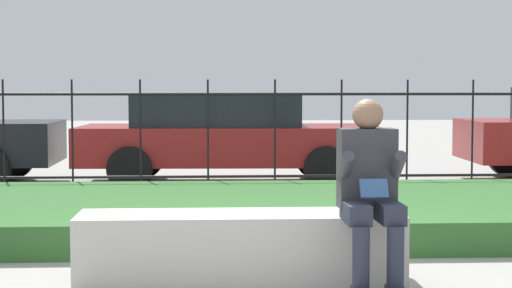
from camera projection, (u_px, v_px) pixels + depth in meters
The scene contains 6 objects.
ground_plane at pixel (265, 280), 6.00m from camera, with size 60.00×60.00×0.00m, color #9E9B93.
stone_bench at pixel (240, 251), 5.98m from camera, with size 2.26×0.57×0.48m.
person_seated_reader at pixel (370, 186), 5.67m from camera, with size 0.42×0.73×1.28m.
grass_berm at pixel (249, 213), 8.29m from camera, with size 10.02×3.21×0.28m.
iron_fence at pixel (242, 137), 10.22m from camera, with size 8.02×0.03×1.45m.
car_parked_center at pixel (225, 135), 11.99m from camera, with size 4.20×1.97×1.28m.
Camera 1 is at (-0.39, -5.91, 1.35)m, focal length 60.00 mm.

